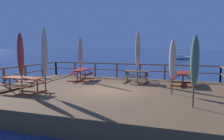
{
  "coord_description": "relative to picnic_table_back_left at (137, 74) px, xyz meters",
  "views": [
    {
      "loc": [
        3.74,
        -10.66,
        3.08
      ],
      "look_at": [
        0.0,
        0.7,
        1.78
      ],
      "focal_mm": 34.07,
      "sensor_mm": 36.0,
      "label": 1
    }
  ],
  "objects": [
    {
      "name": "ground_plane",
      "position": [
        -1.0,
        -2.75,
        -1.33
      ],
      "size": [
        600.0,
        600.0,
        0.0
      ],
      "primitive_type": "plane",
      "color": "navy"
    },
    {
      "name": "wooden_deck",
      "position": [
        -1.0,
        -2.75,
        -0.94
      ],
      "size": [
        12.64,
        9.38,
        0.78
      ],
      "primitive_type": "cube",
      "color": "brown",
      "rests_on": "ground"
    },
    {
      "name": "railing_waterside_far",
      "position": [
        -1.0,
        1.79,
        0.2
      ],
      "size": [
        12.44,
        0.1,
        1.09
      ],
      "color": "brown",
      "rests_on": "wooden_deck"
    },
    {
      "name": "railing_side_left",
      "position": [
        -7.17,
        -2.75,
        0.19
      ],
      "size": [
        0.1,
        9.18,
        1.09
      ],
      "color": "brown",
      "rests_on": "wooden_deck"
    },
    {
      "name": "picnic_table_back_left",
      "position": [
        0.0,
        0.0,
        0.0
      ],
      "size": [
        1.68,
        1.47,
        0.78
      ],
      "color": "brown",
      "rests_on": "wooden_deck"
    },
    {
      "name": "picnic_table_mid_right",
      "position": [
        2.85,
        0.19,
        0.01
      ],
      "size": [
        1.45,
        2.02,
        0.78
      ],
      "color": "maroon",
      "rests_on": "wooden_deck"
    },
    {
      "name": "picnic_table_back_right",
      "position": [
        -3.86,
        -0.17,
        0.01
      ],
      "size": [
        1.58,
        1.99,
        0.78
      ],
      "color": "maroon",
      "rests_on": "wooden_deck"
    },
    {
      "name": "picnic_table_mid_left",
      "position": [
        -4.9,
        -4.69,
        0.02
      ],
      "size": [
        2.15,
        1.45,
        0.78
      ],
      "color": "#993819",
      "rests_on": "wooden_deck"
    },
    {
      "name": "patio_umbrella_tall_back_left",
      "position": [
        0.07,
        -0.05,
        1.52
      ],
      "size": [
        0.32,
        0.32,
        3.26
      ],
      "color": "#4C3828",
      "rests_on": "wooden_deck"
    },
    {
      "name": "patio_umbrella_tall_back_right",
      "position": [
        2.31,
        -2.65,
        1.15
      ],
      "size": [
        0.32,
        0.32,
        2.67
      ],
      "color": "#4C3828",
      "rests_on": "wooden_deck"
    },
    {
      "name": "patio_umbrella_short_mid",
      "position": [
        -3.9,
        -0.22,
        1.34
      ],
      "size": [
        0.32,
        0.32,
        2.97
      ],
      "color": "#4C3828",
      "rests_on": "wooden_deck"
    },
    {
      "name": "patio_umbrella_tall_mid_right",
      "position": [
        -4.93,
        -4.74,
        1.37
      ],
      "size": [
        0.32,
        0.32,
        3.02
      ],
      "color": "#4C3828",
      "rests_on": "wooden_deck"
    },
    {
      "name": "patio_umbrella_short_back",
      "position": [
        -3.44,
        -4.85,
        1.49
      ],
      "size": [
        0.32,
        0.32,
        3.2
      ],
      "color": "#4C3828",
      "rests_on": "wooden_deck"
    },
    {
      "name": "patio_umbrella_tall_mid_left",
      "position": [
        3.21,
        -4.92,
        1.2
      ],
      "size": [
        0.32,
        0.32,
        2.74
      ],
      "color": "#4C3828",
      "rests_on": "wooden_deck"
    },
    {
      "name": "sailboat_distant",
      "position": [
        2.43,
        42.62,
        -0.82
      ],
      "size": [
        6.21,
        2.81,
        7.72
      ],
      "color": "silver",
      "rests_on": "ground"
    }
  ]
}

